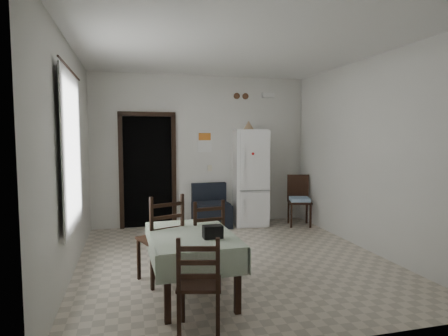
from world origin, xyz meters
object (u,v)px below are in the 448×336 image
Objects in this scene: navy_seat at (212,206)px; dining_chair_far_left at (160,237)px; corner_chair at (299,201)px; fridge at (250,177)px; dining_table at (192,264)px; dining_chair_far_right at (204,237)px; dining_chair_near_head at (199,282)px.

dining_chair_far_left is at bearing -117.16° from navy_seat.
corner_chair reaches higher than navy_seat.
fridge is at bearing 175.99° from corner_chair.
dining_table is 0.59m from dining_chair_far_left.
dining_chair_far_left is (-2.83, -2.15, 0.04)m from corner_chair.
dining_chair_far_left reaches higher than dining_chair_far_right.
navy_seat is 0.84× the size of corner_chair.
navy_seat is at bearing -136.12° from dining_chair_far_left.
dining_chair_near_head is at bearing -96.30° from dining_table.
corner_chair is 3.09m from dining_chair_far_right.
navy_seat is at bearing -90.43° from dining_chair_near_head.
dining_table is at bearing -111.30° from fridge.
dining_chair_far_right is (0.55, 0.07, -0.05)m from dining_chair_far_left.
fridge is 2.81m from dining_chair_far_right.
navy_seat is at bearing -112.23° from dining_chair_far_right.
corner_chair is at bearing -145.48° from dining_chair_far_right.
dining_table is (-1.63, -2.94, -0.59)m from fridge.
navy_seat is 1.70m from corner_chair.
dining_chair_far_left is 1.10× the size of dining_chair_far_right.
dining_chair_far_right is 1.08× the size of dining_chair_near_head.
navy_seat is at bearing -175.35° from corner_chair.
fridge is 3.16m from dining_chair_far_left.
corner_chair is at bearing -11.91° from fridge.
dining_chair_near_head is (-0.06, -0.79, 0.10)m from dining_table.
corner_chair is (1.67, -0.32, 0.08)m from navy_seat.
dining_table is (-2.53, -2.62, -0.14)m from corner_chair.
corner_chair is 1.09× the size of dining_chair_near_head.
dining_chair_near_head reaches higher than dining_table.
fridge is 4.12m from dining_chair_near_head.
fridge reaches higher than dining_chair_far_right.
corner_chair is 0.74× the size of dining_table.
dining_table is 0.61m from dining_chair_far_right.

